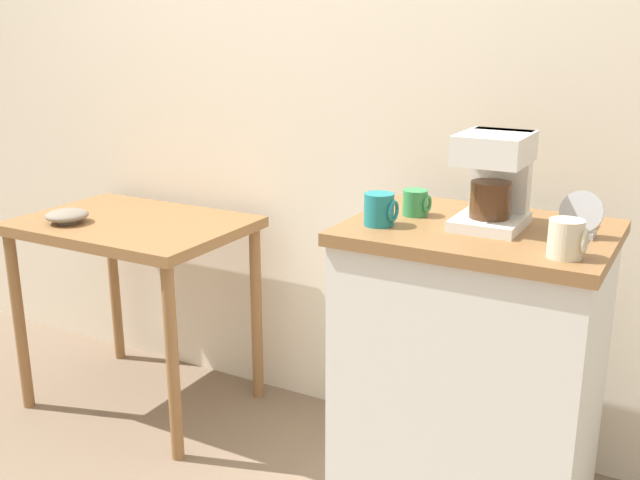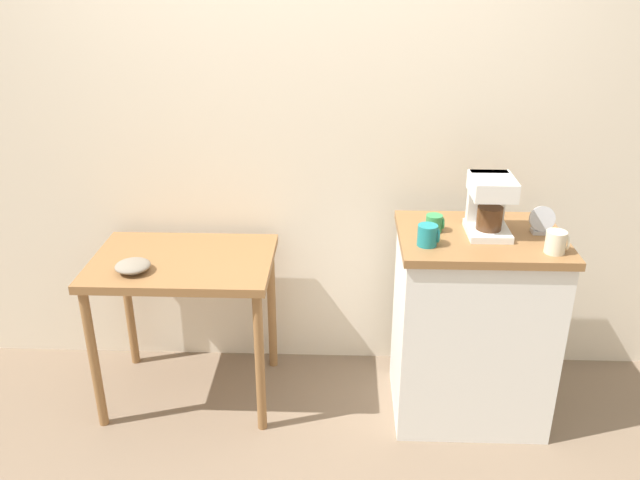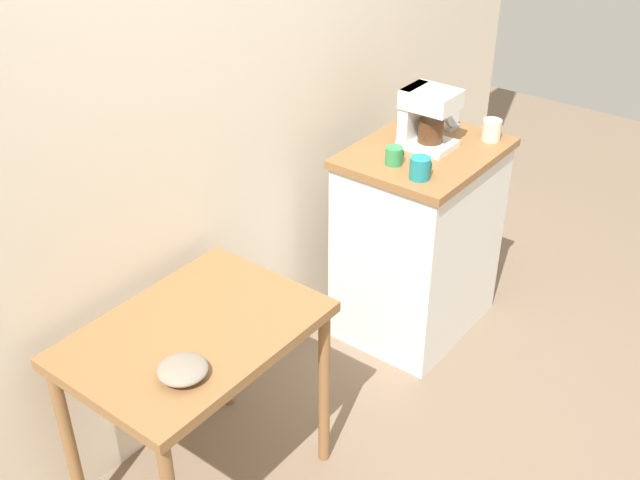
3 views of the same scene
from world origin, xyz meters
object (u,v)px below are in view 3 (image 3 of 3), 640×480
Objects in this scene: mug_dark_teal at (420,168)px; mug_tall_green at (394,156)px; coffee_maker at (425,115)px; table_clock at (451,117)px; mug_small_cream at (492,130)px; bowl_stoneware at (183,370)px.

mug_dark_teal reaches higher than mug_tall_green.
mug_dark_teal is (-0.28, -0.15, -0.10)m from coffee_maker.
coffee_maker is 2.87× the size of mug_dark_teal.
table_clock is (0.46, -0.01, 0.02)m from mug_tall_green.
table_clock is at bearing -0.62° from coffee_maker.
bowl_stoneware is at bearing 176.94° from mug_small_cream.
table_clock is (-0.00, 0.20, 0.01)m from mug_small_cream.
mug_tall_green is 0.51m from mug_small_cream.
table_clock reaches higher than mug_small_cream.
bowl_stoneware is 1.81m from mug_small_cream.
mug_tall_green is (-0.23, 0.00, -0.10)m from coffee_maker.
bowl_stoneware is 1.96× the size of mug_tall_green.
bowl_stoneware is 1.35m from mug_tall_green.
mug_small_cream is 0.20m from table_clock.
mug_dark_teal reaches higher than bowl_stoneware.
mug_tall_green reaches higher than bowl_stoneware.
bowl_stoneware is at bearing 178.15° from mug_dark_teal.
mug_small_cream is at bearing -6.05° from mug_dark_teal.
table_clock reaches higher than bowl_stoneware.
mug_tall_green is 0.65× the size of table_clock.
bowl_stoneware is at bearing -176.04° from coffee_maker.
table_clock is at bearing 91.12° from mug_small_cream.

